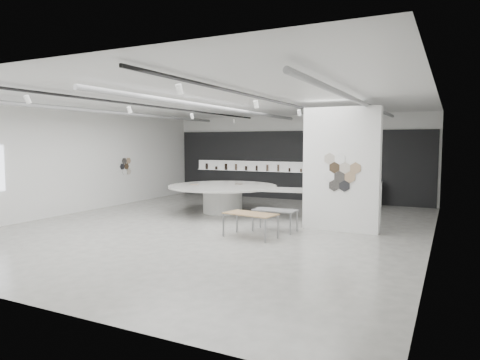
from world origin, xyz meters
The scene contains 7 objects.
room centered at (-0.09, 0.00, 2.07)m, with size 12.02×14.02×3.82m.
back_wall_display centered at (-0.08, 6.93, 1.54)m, with size 11.80×0.27×3.10m.
partition_column centered at (3.50, 1.00, 1.80)m, with size 2.20×0.38×3.60m.
display_island centered at (-1.07, 2.32, 0.66)m, with size 5.57×4.64×1.02m.
sample_table_wood centered at (1.53, -1.02, 0.62)m, with size 1.51×0.91×0.67m.
sample_table_stone centered at (1.82, 0.06, 0.58)m, with size 1.24×0.63×0.64m.
kitchen_counter centered at (3.00, 6.55, 0.50)m, with size 1.85×0.93×1.40m.
Camera 1 is at (6.39, -11.40, 2.58)m, focal length 32.00 mm.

